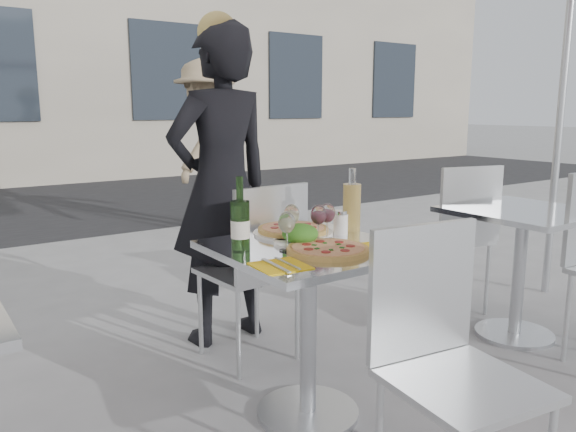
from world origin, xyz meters
TOP-DOWN VIEW (x-y plane):
  - ground at (0.00, 0.00)m, footprint 80.00×80.00m
  - street_asphalt at (0.00, 6.50)m, footprint 24.00×5.00m
  - main_table at (0.00, 0.00)m, footprint 0.72×0.72m
  - side_table_right at (1.50, 0.00)m, footprint 0.72×0.72m
  - chair_far at (0.09, 0.54)m, footprint 0.45×0.47m
  - chair_near at (0.03, -0.68)m, footprint 0.48×0.49m
  - side_chair_rfar at (1.49, 0.44)m, footprint 0.53×0.54m
  - woman_diner at (0.11, 0.95)m, footprint 0.67×0.46m
  - pedestrian_b at (1.40, 3.73)m, footprint 1.30×1.31m
  - pizza_near at (0.00, -0.12)m, footprint 0.32×0.32m
  - pizza_far at (0.07, 0.22)m, footprint 0.35×0.35m
  - salad_plate at (-0.01, 0.04)m, footprint 0.22×0.22m
  - wine_bottle at (-0.28, 0.08)m, footprint 0.07×0.08m
  - carafe at (0.31, 0.09)m, footprint 0.08×0.08m
  - sugar_shaker at (0.24, 0.09)m, footprint 0.06×0.06m
  - wineglass_white_a at (-0.12, -0.02)m, footprint 0.07×0.07m
  - wineglass_white_b at (-0.01, 0.11)m, footprint 0.07×0.07m
  - wineglass_red_a at (0.08, 0.04)m, footprint 0.07×0.07m
  - wineglass_red_b at (0.13, 0.05)m, footprint 0.07×0.07m
  - napkin_left at (-0.27, -0.19)m, footprint 0.20×0.20m
  - napkin_right at (0.27, -0.20)m, footprint 0.21×0.21m

SIDE VIEW (x-z plane):
  - ground at x=0.00m, z-range 0.00..0.00m
  - street_asphalt at x=0.00m, z-range 0.00..0.00m
  - main_table at x=0.00m, z-range 0.16..0.91m
  - side_table_right at x=1.50m, z-range 0.16..0.91m
  - chair_near at x=0.03m, z-range 0.09..1.02m
  - chair_far at x=0.09m, z-range 0.09..1.03m
  - side_chair_rfar at x=1.49m, z-range 0.09..1.05m
  - napkin_left at x=-0.27m, z-range 0.75..0.76m
  - napkin_right at x=0.27m, z-range 0.75..0.76m
  - pizza_near at x=0.00m, z-range 0.75..0.77m
  - pizza_far at x=0.07m, z-range 0.75..0.78m
  - salad_plate at x=-0.01m, z-range 0.74..0.83m
  - sugar_shaker at x=0.24m, z-range 0.75..0.86m
  - wineglass_white_a at x=-0.12m, z-range 0.78..0.94m
  - wineglass_white_b at x=-0.01m, z-range 0.78..0.94m
  - wineglass_red_a at x=0.08m, z-range 0.78..0.94m
  - wineglass_red_b at x=0.13m, z-range 0.78..0.94m
  - wine_bottle at x=-0.28m, z-range 0.72..1.01m
  - carafe at x=0.31m, z-range 0.72..1.01m
  - woman_diner at x=0.11m, z-range 0.00..1.75m
  - pedestrian_b at x=1.40m, z-range 0.00..1.82m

